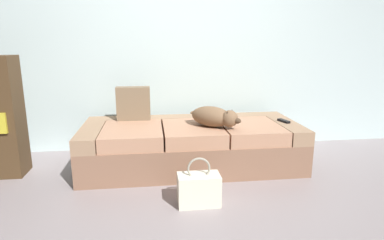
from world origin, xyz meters
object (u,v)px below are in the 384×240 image
(dog_tan, at_px, (214,117))
(throw_pillow, at_px, (133,103))
(tv_remote, at_px, (284,121))
(handbag, at_px, (199,189))
(couch, at_px, (191,145))

(dog_tan, bearing_deg, throw_pillow, 152.94)
(tv_remote, height_order, handbag, tv_remote)
(couch, bearing_deg, dog_tan, -34.44)
(couch, relative_size, throw_pillow, 6.19)
(dog_tan, relative_size, throw_pillow, 1.42)
(couch, height_order, dog_tan, dog_tan)
(tv_remote, bearing_deg, throw_pillow, 151.87)
(couch, distance_m, handbag, 0.82)
(couch, relative_size, dog_tan, 4.36)
(throw_pillow, height_order, handbag, throw_pillow)
(tv_remote, relative_size, throw_pillow, 0.44)
(handbag, bearing_deg, dog_tan, 70.04)
(couch, relative_size, handbag, 5.57)
(dog_tan, height_order, tv_remote, dog_tan)
(handbag, bearing_deg, throw_pillow, 115.90)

